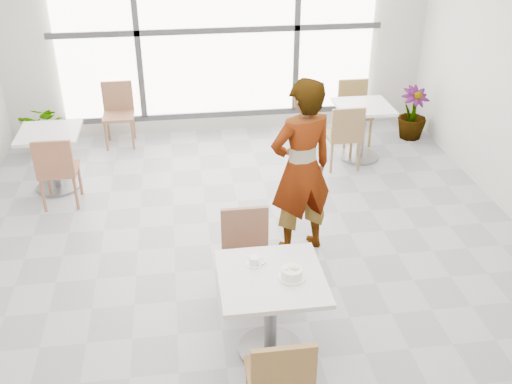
{
  "coord_description": "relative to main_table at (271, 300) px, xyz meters",
  "views": [
    {
      "loc": [
        -0.62,
        -4.69,
        3.45
      ],
      "look_at": [
        0.0,
        -0.3,
        1.0
      ],
      "focal_mm": 41.31,
      "sensor_mm": 36.0,
      "label": 1
    }
  ],
  "objects": [
    {
      "name": "bg_chair_left_near",
      "position": [
        -2.0,
        2.63,
        -0.02
      ],
      "size": [
        0.42,
        0.42,
        0.87
      ],
      "rotation": [
        0.0,
        0.0,
        3.14
      ],
      "color": "#9B6045",
      "rests_on": "ground"
    },
    {
      "name": "wall_back",
      "position": [
        0.01,
        4.66,
        0.98
      ],
      "size": [
        6.0,
        0.0,
        6.0
      ],
      "primitive_type": "plane",
      "rotation": [
        1.57,
        0.0,
        0.0
      ],
      "color": "silver",
      "rests_on": "ground"
    },
    {
      "name": "coffee_cup",
      "position": [
        -0.1,
        0.16,
        0.26
      ],
      "size": [
        0.16,
        0.13,
        0.07
      ],
      "color": "white",
      "rests_on": "main_table"
    },
    {
      "name": "bg_chair_right_near",
      "position": [
        1.46,
        3.13,
        -0.02
      ],
      "size": [
        0.42,
        0.42,
        0.87
      ],
      "rotation": [
        0.0,
        0.0,
        3.14
      ],
      "color": "olive",
      "rests_on": "ground"
    },
    {
      "name": "chair_far",
      "position": [
        -0.1,
        0.72,
        -0.02
      ],
      "size": [
        0.42,
        0.42,
        0.87
      ],
      "color": "#895B44",
      "rests_on": "ground"
    },
    {
      "name": "plant_left",
      "position": [
        -2.4,
        4.19,
        -0.17
      ],
      "size": [
        0.75,
        0.69,
        0.7
      ],
      "primitive_type": "imported",
      "rotation": [
        0.0,
        0.0,
        -0.25
      ],
      "color": "#458941",
      "rests_on": "ground"
    },
    {
      "name": "window",
      "position": [
        0.01,
        4.6,
        0.98
      ],
      "size": [
        4.6,
        0.07,
        2.52
      ],
      "color": "white",
      "rests_on": "ground"
    },
    {
      "name": "person",
      "position": [
        0.53,
        1.42,
        0.39
      ],
      "size": [
        0.76,
        0.61,
        1.82
      ],
      "primitive_type": "imported",
      "rotation": [
        0.0,
        0.0,
        3.44
      ],
      "color": "black",
      "rests_on": "ground"
    },
    {
      "name": "bg_chair_right_far",
      "position": [
        1.84,
        4.01,
        -0.02
      ],
      "size": [
        0.42,
        0.42,
        0.87
      ],
      "color": "olive",
      "rests_on": "ground"
    },
    {
      "name": "plant_right",
      "position": [
        2.71,
        3.99,
        -0.15
      ],
      "size": [
        0.5,
        0.5,
        0.75
      ],
      "primitive_type": "imported",
      "rotation": [
        0.0,
        0.0,
        0.21
      ],
      "color": "#537C39",
      "rests_on": "ground"
    },
    {
      "name": "oatmeal_bowl",
      "position": [
        0.15,
        -0.04,
        0.27
      ],
      "size": [
        0.21,
        0.21,
        0.09
      ],
      "color": "white",
      "rests_on": "main_table"
    },
    {
      "name": "bg_chair_left_far",
      "position": [
        -1.44,
        4.4,
        -0.02
      ],
      "size": [
        0.42,
        0.42,
        0.87
      ],
      "color": "#926448",
      "rests_on": "ground"
    },
    {
      "name": "floor",
      "position": [
        0.01,
        1.16,
        -0.52
      ],
      "size": [
        7.0,
        7.0,
        0.0
      ],
      "primitive_type": "plane",
      "color": "#9E9EA5",
      "rests_on": "ground"
    },
    {
      "name": "bg_table_left",
      "position": [
        -2.13,
        3.11,
        -0.04
      ],
      "size": [
        0.7,
        0.7,
        0.75
      ],
      "color": "silver",
      "rests_on": "ground"
    },
    {
      "name": "chair_near",
      "position": [
        -0.06,
        -0.78,
        -0.02
      ],
      "size": [
        0.42,
        0.42,
        0.87
      ],
      "rotation": [
        0.0,
        0.0,
        3.14
      ],
      "color": "olive",
      "rests_on": "ground"
    },
    {
      "name": "main_table",
      "position": [
        0.0,
        0.0,
        0.0
      ],
      "size": [
        0.8,
        0.8,
        0.75
      ],
      "color": "silver",
      "rests_on": "ground"
    },
    {
      "name": "bg_table_right",
      "position": [
        1.78,
        3.43,
        -0.04
      ],
      "size": [
        0.7,
        0.7,
        0.75
      ],
      "color": "white",
      "rests_on": "ground"
    }
  ]
}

